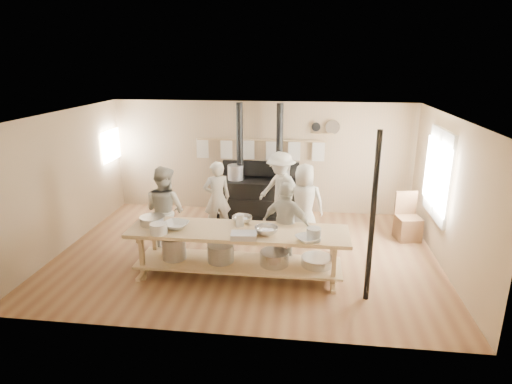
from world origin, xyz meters
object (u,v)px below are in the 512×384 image
cook_right (286,226)px  chair (407,226)px  cook_by_window (281,191)px  cook_center (304,203)px  cook_left (165,210)px  stove (259,194)px  roasting_pan (244,236)px  prep_table (238,248)px  cook_far_left (217,198)px

cook_right → chair: 2.88m
cook_by_window → cook_right: bearing=-49.1°
chair → cook_center: bearing=178.2°
cook_by_window → cook_left: bearing=-109.9°
cook_center → cook_by_window: 0.82m
stove → roasting_pan: (0.15, -3.35, 0.37)m
prep_table → roasting_pan: bearing=-65.0°
cook_left → roasting_pan: size_ratio=4.22×
cook_right → cook_center: bearing=-82.6°
cook_by_window → chair: cook_by_window is taller
cook_left → cook_center: (2.55, 0.85, -0.05)m
cook_right → prep_table: bearing=50.2°
chair → prep_table: bearing=-158.8°
cook_center → cook_right: bearing=73.1°
stove → cook_left: bearing=-123.9°
stove → chair: 3.33m
cook_right → roasting_pan: cook_right is taller
cook_far_left → cook_left: cook_left is taller
cook_far_left → cook_right: 2.03m
prep_table → stove: bearing=90.0°
roasting_pan → cook_by_window: bearing=81.4°
cook_far_left → cook_by_window: 1.36m
cook_center → roasting_pan: 2.17m
prep_table → cook_left: (-1.49, 0.79, 0.32)m
prep_table → cook_right: size_ratio=2.32×
cook_left → chair: 4.83m
stove → cook_left: (-1.49, -2.23, 0.32)m
cook_by_window → chair: bearing=27.4°
cook_center → chair: cook_center is taller
stove → cook_far_left: size_ratio=1.68×
prep_table → cook_left: bearing=152.0°
cook_far_left → cook_left: bearing=28.1°
stove → cook_right: stove is taller
stove → cook_left: stove is taller
prep_table → cook_far_left: cook_far_left is taller
stove → chair: stove is taller
stove → cook_left: size_ratio=1.55×
chair → roasting_pan: chair is taller
cook_right → stove: bearing=-52.8°
cook_center → prep_table: bearing=53.6°
stove → cook_by_window: (0.55, -0.73, 0.32)m
cook_center → cook_left: bearing=14.8°
prep_table → cook_right: bearing=29.6°
cook_right → roasting_pan: size_ratio=3.91×
stove → roasting_pan: size_ratio=6.54×
chair → cook_by_window: bearing=162.5°
cook_far_left → chair: bearing=157.6°
cook_far_left → cook_left: (-0.76, -1.02, 0.06)m
cook_by_window → chair: (2.60, -0.30, -0.55)m
roasting_pan → cook_far_left: bearing=112.4°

